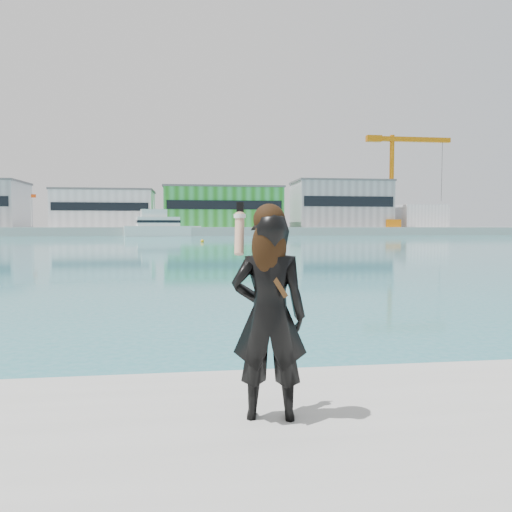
{
  "coord_description": "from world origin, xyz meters",
  "views": [
    {
      "loc": [
        -1.1,
        -3.76,
        2.2
      ],
      "look_at": [
        -0.53,
        0.46,
        1.94
      ],
      "focal_mm": 35.0,
      "sensor_mm": 36.0,
      "label": 1
    }
  ],
  "objects": [
    {
      "name": "dock_crane",
      "position": [
        53.2,
        122.0,
        15.07
      ],
      "size": [
        23.0,
        4.0,
        24.0
      ],
      "color": "#CE6E0C",
      "rests_on": "far_quay"
    },
    {
      "name": "warehouse_green",
      "position": [
        8.0,
        127.98,
        7.26
      ],
      "size": [
        30.6,
        16.36,
        10.5
      ],
      "color": "#238721",
      "rests_on": "far_quay"
    },
    {
      "name": "far_quay",
      "position": [
        0.0,
        130.0,
        1.0
      ],
      "size": [
        320.0,
        40.0,
        2.0
      ],
      "primitive_type": "cube",
      "color": "#9E9E99",
      "rests_on": "ground"
    },
    {
      "name": "warehouse_white",
      "position": [
        -22.0,
        127.98,
        6.76
      ],
      "size": [
        24.48,
        15.35,
        9.5
      ],
      "color": "silver",
      "rests_on": "far_quay"
    },
    {
      "name": "woman",
      "position": [
        -0.53,
        -0.24,
        1.6
      ],
      "size": [
        0.6,
        0.45,
        1.58
      ],
      "rotation": [
        0.0,
        0.0,
        2.97
      ],
      "color": "black",
      "rests_on": "near_quay"
    },
    {
      "name": "flagpole_left",
      "position": [
        -37.91,
        121.0,
        6.54
      ],
      "size": [
        1.28,
        0.16,
        8.0
      ],
      "color": "silver",
      "rests_on": "far_quay"
    },
    {
      "name": "buoy_near",
      "position": [
        0.84,
        65.66,
        0.0
      ],
      "size": [
        0.5,
        0.5,
        0.5
      ],
      "primitive_type": "sphere",
      "color": "#EEAE0C",
      "rests_on": "ground"
    },
    {
      "name": "motor_yacht",
      "position": [
        -7.36,
        111.17,
        2.22
      ],
      "size": [
        17.49,
        7.53,
        7.9
      ],
      "rotation": [
        0.0,
        0.0,
        0.17
      ],
      "color": "white",
      "rests_on": "ground"
    },
    {
      "name": "ground",
      "position": [
        0.0,
        0.0,
        0.0
      ],
      "size": [
        500.0,
        500.0,
        0.0
      ],
      "primitive_type": "plane",
      "color": "#1B777E",
      "rests_on": "ground"
    },
    {
      "name": "warehouse_grey_right",
      "position": [
        40.0,
        127.98,
        8.26
      ],
      "size": [
        25.5,
        15.35,
        12.5
      ],
      "color": "gray",
      "rests_on": "far_quay"
    },
    {
      "name": "flagpole_right",
      "position": [
        22.09,
        121.0,
        6.54
      ],
      "size": [
        1.28,
        0.16,
        8.0
      ],
      "color": "silver",
      "rests_on": "far_quay"
    },
    {
      "name": "ancillary_shed",
      "position": [
        62.0,
        126.0,
        5.0
      ],
      "size": [
        12.0,
        10.0,
        6.0
      ],
      "primitive_type": "cube",
      "color": "silver",
      "rests_on": "far_quay"
    }
  ]
}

